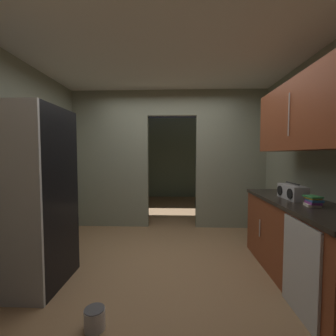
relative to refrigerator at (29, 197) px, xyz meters
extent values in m
plane|color=#93704C|center=(1.41, 0.52, -0.95)|extent=(20.00, 20.00, 0.00)
cube|color=silver|center=(1.41, 0.98, 1.70)|extent=(4.08, 7.09, 0.06)
cube|color=gray|center=(0.29, 2.06, 0.36)|extent=(1.45, 0.12, 2.62)
cube|color=gray|center=(2.60, 2.06, 0.36)|extent=(1.31, 0.12, 2.62)
cube|color=gray|center=(1.48, 2.06, 1.43)|extent=(0.93, 0.12, 0.48)
cube|color=slate|center=(1.41, 5.27, 0.36)|extent=(3.68, 0.10, 2.62)
cube|color=slate|center=(-0.38, 3.66, 0.36)|extent=(0.10, 3.20, 2.62)
cube|color=slate|center=(3.20, 3.66, 0.36)|extent=(0.10, 3.20, 2.62)
cube|color=black|center=(0.00, 0.02, 0.00)|extent=(0.73, 0.74, 1.89)
cube|color=#B7BABC|center=(0.00, -0.37, 0.00)|extent=(0.73, 0.03, 1.89)
cube|color=brown|center=(2.94, 0.14, -0.52)|extent=(0.59, 1.90, 0.85)
cube|color=black|center=(2.94, 0.14, -0.08)|extent=(0.63, 1.90, 0.04)
cylinder|color=#B7BABC|center=(2.63, -0.28, -0.48)|extent=(0.01, 0.01, 0.22)
cylinder|color=#B7BABC|center=(2.63, 0.56, -0.48)|extent=(0.01, 0.01, 0.22)
cube|color=#B7BABC|center=(2.63, -0.39, -0.53)|extent=(0.02, 0.56, 0.83)
cube|color=brown|center=(2.94, 0.14, 0.87)|extent=(0.34, 1.71, 0.75)
cylinder|color=#B7BABC|center=(2.75, 0.14, 0.87)|extent=(0.01, 0.01, 0.45)
cube|color=#B2B2B7|center=(2.91, 0.33, 0.02)|extent=(0.16, 0.41, 0.16)
cylinder|color=#262626|center=(2.91, 0.33, 0.12)|extent=(0.02, 0.29, 0.02)
cylinder|color=black|center=(2.82, 0.20, 0.02)|extent=(0.01, 0.11, 0.11)
cylinder|color=black|center=(2.82, 0.45, 0.02)|extent=(0.01, 0.11, 0.11)
cube|color=beige|center=(2.91, -0.05, -0.05)|extent=(0.13, 0.14, 0.02)
cube|color=#8C3893|center=(2.93, -0.05, -0.02)|extent=(0.11, 0.17, 0.03)
cube|color=#2D609E|center=(2.93, -0.06, 0.00)|extent=(0.12, 0.15, 0.02)
cube|color=gold|center=(2.92, -0.05, 0.02)|extent=(0.11, 0.13, 0.02)
cube|color=#388C47|center=(2.92, -0.04, 0.04)|extent=(0.14, 0.16, 0.01)
cylinder|color=silver|center=(0.92, -0.61, -0.87)|extent=(0.17, 0.17, 0.16)
cylinder|color=#4C4C51|center=(0.92, -0.61, -0.78)|extent=(0.16, 0.16, 0.01)
camera|label=1|loc=(1.58, -2.33, 0.45)|focal=24.34mm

